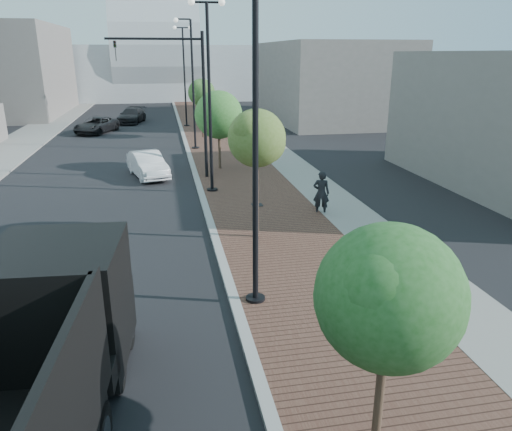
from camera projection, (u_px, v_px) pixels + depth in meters
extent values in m
cube|color=#4C2D23|center=(224.00, 135.00, 42.50)|extent=(7.00, 140.00, 0.12)
cube|color=slate|center=(254.00, 134.00, 42.98)|extent=(2.40, 140.00, 0.13)
cube|color=gray|center=(184.00, 136.00, 41.87)|extent=(0.30, 140.00, 0.14)
cube|color=slate|center=(23.00, 141.00, 39.55)|extent=(4.00, 140.00, 0.12)
cube|color=black|center=(61.00, 305.00, 10.37)|extent=(2.81, 2.91, 2.73)
cube|color=black|center=(82.00, 307.00, 12.06)|extent=(2.55, 0.71, 1.36)
cube|color=black|center=(45.00, 375.00, 9.17)|extent=(2.67, 1.03, 0.52)
cube|color=black|center=(15.00, 336.00, 7.80)|extent=(2.62, 0.32, 2.10)
cylinder|color=black|center=(6.00, 373.00, 10.07)|extent=(0.40, 1.17, 1.15)
cylinder|color=silver|center=(6.00, 373.00, 10.07)|extent=(0.40, 0.65, 0.63)
cylinder|color=black|center=(115.00, 366.00, 10.31)|extent=(0.40, 1.17, 1.15)
cylinder|color=silver|center=(115.00, 366.00, 10.31)|extent=(0.40, 0.65, 0.63)
cylinder|color=black|center=(31.00, 332.00, 11.57)|extent=(0.40, 1.17, 1.15)
cylinder|color=silver|center=(31.00, 332.00, 11.57)|extent=(0.40, 0.65, 0.63)
cylinder|color=black|center=(125.00, 326.00, 11.81)|extent=(0.40, 1.17, 1.15)
cylinder|color=silver|center=(125.00, 326.00, 11.81)|extent=(0.40, 0.65, 0.63)
imported|color=silver|center=(148.00, 164.00, 28.23)|extent=(2.66, 4.67, 1.46)
imported|color=black|center=(96.00, 125.00, 43.80)|extent=(4.09, 5.54, 1.40)
imported|color=black|center=(132.00, 116.00, 50.25)|extent=(3.11, 5.45, 1.49)
imported|color=black|center=(321.00, 193.00, 21.49)|extent=(0.85, 0.72, 2.00)
cylinder|color=black|center=(255.00, 300.00, 14.04)|extent=(0.56, 0.56, 0.20)
cylinder|color=black|center=(255.00, 145.00, 12.60)|extent=(0.16, 0.16, 9.00)
cylinder|color=black|center=(212.00, 191.00, 25.21)|extent=(0.56, 0.56, 0.20)
cylinder|color=black|center=(210.00, 102.00, 23.77)|extent=(0.16, 0.16, 9.00)
cylinder|color=black|center=(207.00, 2.00, 22.34)|extent=(1.40, 0.10, 0.10)
sphere|color=silver|center=(191.00, 2.00, 22.22)|extent=(0.32, 0.32, 0.32)
sphere|color=silver|center=(222.00, 2.00, 22.47)|extent=(0.32, 0.32, 0.32)
cylinder|color=black|center=(196.00, 148.00, 36.38)|extent=(0.56, 0.56, 0.20)
cylinder|color=black|center=(193.00, 86.00, 34.94)|extent=(0.16, 0.16, 9.00)
cylinder|color=black|center=(183.00, 19.00, 33.42)|extent=(1.00, 0.10, 0.10)
sphere|color=silver|center=(176.00, 20.00, 33.36)|extent=(0.32, 0.32, 0.32)
cylinder|color=black|center=(187.00, 126.00, 47.56)|extent=(0.56, 0.56, 0.20)
cylinder|color=black|center=(185.00, 78.00, 46.12)|extent=(0.16, 0.16, 9.00)
cylinder|color=black|center=(182.00, 28.00, 44.68)|extent=(1.40, 0.10, 0.10)
sphere|color=silver|center=(175.00, 28.00, 44.56)|extent=(0.32, 0.32, 0.32)
sphere|color=silver|center=(190.00, 28.00, 44.81)|extent=(0.32, 0.32, 0.32)
cylinder|color=black|center=(205.00, 108.00, 26.76)|extent=(0.18, 0.18, 8.00)
cylinder|color=black|center=(154.00, 39.00, 25.17)|extent=(5.00, 0.12, 0.12)
imported|color=black|center=(115.00, 51.00, 25.00)|extent=(0.16, 0.20, 1.00)
cylinder|color=#382619|center=(380.00, 388.00, 8.18)|extent=(0.16, 0.16, 3.03)
sphere|color=#1D4C1A|center=(389.00, 297.00, 7.63)|extent=(2.39, 2.39, 2.39)
sphere|color=#1D4C1A|center=(402.00, 298.00, 8.05)|extent=(1.67, 1.67, 1.67)
sphere|color=#1D4C1A|center=(381.00, 290.00, 7.20)|extent=(1.43, 1.43, 1.43)
cylinder|color=#382619|center=(257.00, 194.00, 18.32)|extent=(0.16, 0.16, 3.68)
sphere|color=#445D1F|center=(257.00, 138.00, 17.65)|extent=(2.13, 2.13, 2.13)
sphere|color=#445D1F|center=(266.00, 144.00, 18.08)|extent=(1.49, 1.49, 1.49)
sphere|color=#445D1F|center=(250.00, 130.00, 17.20)|extent=(1.28, 1.28, 1.28)
cylinder|color=#382619|center=(219.00, 145.00, 29.57)|extent=(0.16, 0.16, 3.16)
sphere|color=#2D6623|center=(219.00, 115.00, 29.00)|extent=(2.87, 2.87, 2.87)
sphere|color=#2D6623|center=(225.00, 118.00, 29.42)|extent=(2.01, 2.01, 2.01)
sphere|color=#2D6623|center=(214.00, 110.00, 28.57)|extent=(1.72, 1.72, 1.72)
cylinder|color=#382619|center=(202.00, 117.00, 40.69)|extent=(0.16, 0.16, 3.54)
sphere|color=#2C541C|center=(202.00, 93.00, 40.04)|extent=(2.24, 2.24, 2.24)
sphere|color=#2C541C|center=(206.00, 95.00, 40.47)|extent=(1.57, 1.57, 1.57)
sphere|color=#2C541C|center=(198.00, 88.00, 39.60)|extent=(1.34, 1.34, 1.34)
cube|color=#AEB5B9|center=(158.00, 71.00, 82.16)|extent=(50.00, 28.00, 8.00)
cube|color=#655F5B|center=(325.00, 81.00, 52.79)|extent=(12.00, 22.00, 8.00)
cube|color=black|center=(338.00, 329.00, 12.49)|extent=(0.50, 0.50, 0.02)
cube|color=black|center=(257.00, 205.00, 22.73)|extent=(0.50, 0.50, 0.02)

